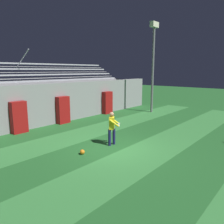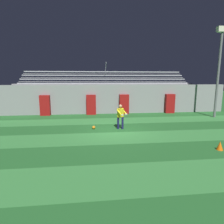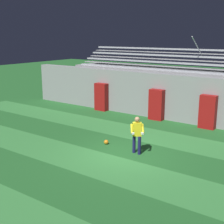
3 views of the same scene
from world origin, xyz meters
name	(u,v)px [view 2 (image 2 of 3)]	position (x,y,z in m)	size (l,w,h in m)	color
ground_plane	(116,131)	(0.00, 0.00, 0.00)	(80.00, 80.00, 0.00)	#236028
turf_stripe_near	(139,177)	(0.00, -6.00, 0.00)	(28.00, 2.24, 0.01)	#38843D
turf_stripe_mid	(119,138)	(0.00, -1.51, 0.00)	(28.00, 2.24, 0.01)	#38843D
turf_stripe_far	(111,121)	(0.00, 2.97, 0.00)	(28.00, 2.24, 0.01)	#38843D
back_wall	(107,99)	(0.00, 6.50, 1.40)	(24.00, 0.60, 2.80)	gray
padding_pillar_gate_left	(91,105)	(-1.59, 5.95, 0.94)	(0.90, 0.44, 1.89)	maroon
padding_pillar_gate_right	(124,104)	(1.59, 5.95, 0.94)	(0.90, 0.44, 1.89)	maroon
padding_pillar_far_left	(45,105)	(-5.83, 5.95, 0.94)	(0.90, 0.44, 1.89)	maroon
padding_pillar_far_right	(170,104)	(6.21, 5.95, 0.94)	(0.90, 0.44, 1.89)	maroon
bleacher_stand	(106,96)	(0.00, 8.49, 1.50)	(18.00, 3.35, 5.03)	gray
floodlight_pole	(219,61)	(9.31, 3.44, 4.85)	(0.90, 0.36, 7.62)	slate
goalkeeper	(121,115)	(0.37, 0.38, 0.95)	(0.74, 0.72, 1.67)	#19194C
soccer_ball	(94,127)	(-1.44, 0.57, 0.11)	(0.22, 0.22, 0.22)	orange
traffic_cone	(220,146)	(4.47, -3.94, 0.21)	(0.30, 0.30, 0.42)	orange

